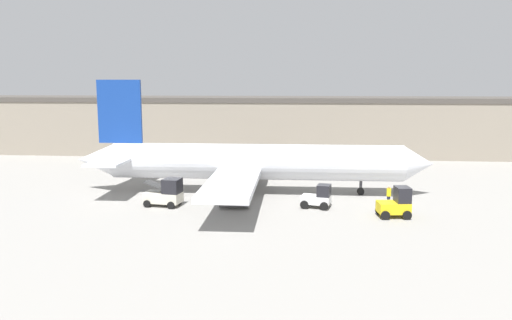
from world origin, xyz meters
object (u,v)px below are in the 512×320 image
Objects in this scene: ground_crew_worker at (389,195)px; belt_loader_truck at (166,193)px; pushback_tug at (318,197)px; airplane at (246,162)px; baggage_tug at (396,204)px.

belt_loader_truck reaches higher than ground_crew_worker.
pushback_tug is at bearing 11.42° from belt_loader_truck.
belt_loader_truck is at bearing 21.14° from ground_crew_worker.
pushback_tug is (6.92, -5.30, -2.16)m from airplane.
belt_loader_truck is (-19.71, 1.90, 0.04)m from baggage_tug.
pushback_tug is (-6.23, 2.45, -0.17)m from baggage_tug.
pushback_tug is (13.49, 0.55, -0.20)m from belt_loader_truck.
baggage_tug is 0.77× the size of belt_loader_truck.
ground_crew_worker is 0.65× the size of pushback_tug.
airplane is 8.98m from pushback_tug.
airplane is at bearing 50.79° from belt_loader_truck.
ground_crew_worker is at bearing 82.85° from baggage_tug.
belt_loader_truck is at bearing -164.80° from pushback_tug.
airplane is at bearing 155.40° from pushback_tug.
baggage_tug is (-0.05, -3.79, 0.14)m from ground_crew_worker.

